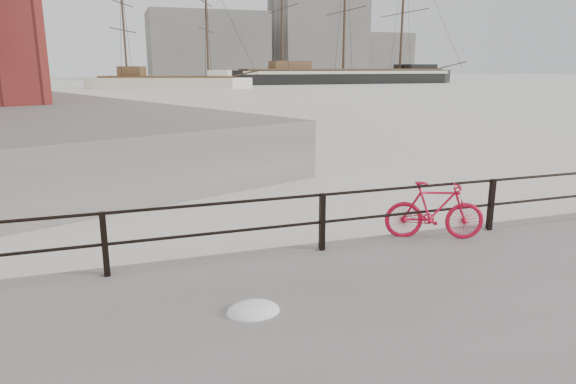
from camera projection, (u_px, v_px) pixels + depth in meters
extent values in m
plane|color=white|center=(482.00, 244.00, 10.16)|extent=(400.00, 400.00, 0.00)
imported|color=red|center=(435.00, 210.00, 9.31)|extent=(1.74, 0.92, 1.07)
ellipsoid|color=white|center=(253.00, 303.00, 6.58)|extent=(0.70, 0.55, 0.25)
cube|color=gray|center=(208.00, 46.00, 143.00)|extent=(32.00, 18.00, 18.00)
cube|color=gray|center=(317.00, 38.00, 157.86)|extent=(26.00, 20.00, 24.00)
cube|color=gray|center=(376.00, 56.00, 170.86)|extent=(20.00, 16.00, 14.00)
cylinder|color=gray|center=(272.00, 4.00, 156.00)|extent=(2.80, 2.80, 44.00)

